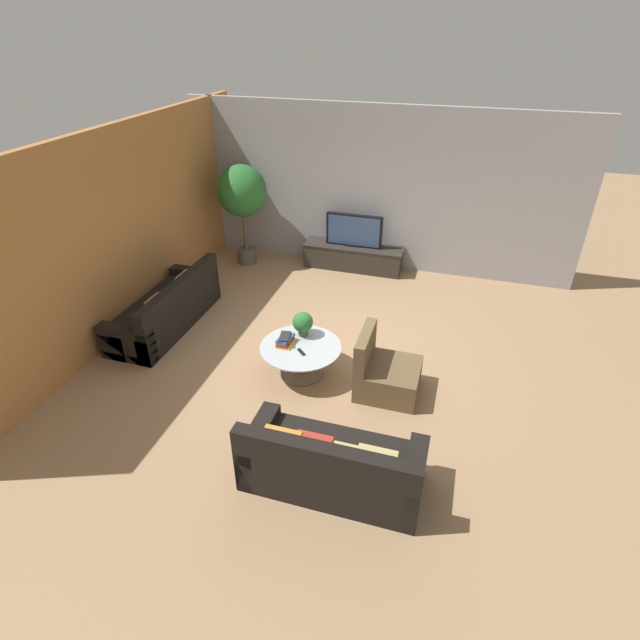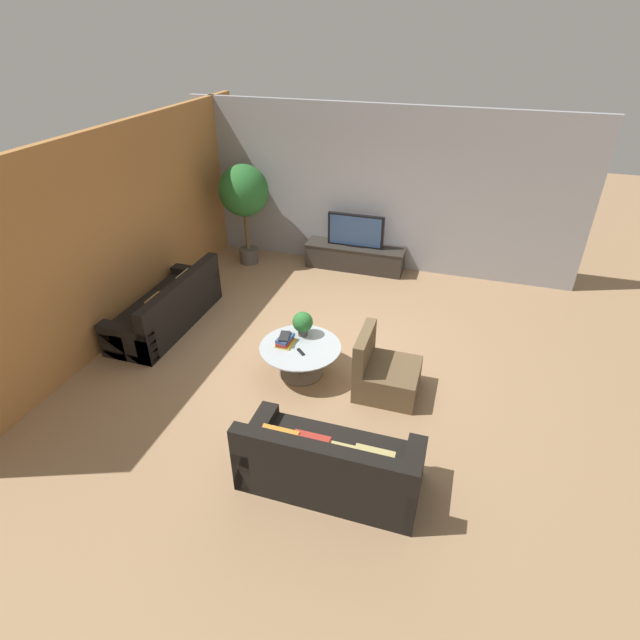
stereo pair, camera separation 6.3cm
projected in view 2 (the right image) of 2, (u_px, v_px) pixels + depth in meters
ground_plane at (326, 353)px, 7.40m from camera, size 24.00×24.00×0.00m
back_wall_stone at (378, 190)px, 9.25m from camera, size 7.40×0.12×3.00m
side_wall_left at (126, 228)px, 7.61m from camera, size 0.12×7.40×3.00m
media_console at (355, 257)px, 9.73m from camera, size 1.93×0.50×0.47m
television at (356, 231)px, 9.45m from camera, size 1.08×0.13×0.63m
coffee_table at (300, 354)px, 6.83m from camera, size 1.11×1.11×0.45m
couch_by_wall at (168, 309)px, 7.94m from camera, size 0.84×2.17×0.84m
couch_near_entry at (329, 465)px, 5.19m from camera, size 1.88×0.84×0.84m
armchair_wicker at (384, 374)px, 6.54m from camera, size 0.80×0.76×0.86m
potted_palm_tall at (244, 194)px, 9.37m from camera, size 0.93×0.93×1.95m
potted_plant_tabletop at (303, 323)px, 6.89m from camera, size 0.29×0.29×0.36m
book_stack at (285, 340)px, 6.78m from camera, size 0.22×0.30×0.13m
remote_black at (301, 352)px, 6.63m from camera, size 0.14×0.14×0.02m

